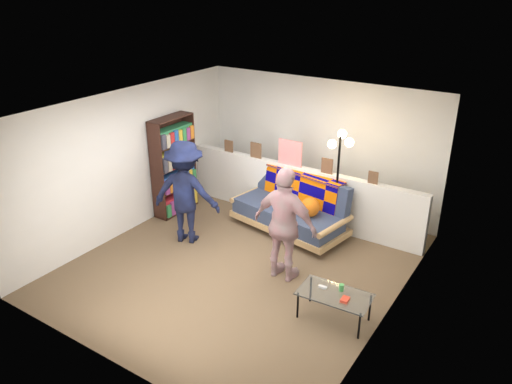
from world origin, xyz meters
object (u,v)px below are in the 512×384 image
bookshelf (174,169)px  coffee_table (335,296)px  person_left (186,192)px  floor_lamp (339,163)px  person_right (285,225)px  futon_sofa (292,209)px

bookshelf → coffee_table: 4.05m
coffee_table → person_left: person_left is taller
bookshelf → floor_lamp: floor_lamp is taller
floor_lamp → person_right: 1.65m
coffee_table → person_left: (-2.90, 0.60, 0.50)m
bookshelf → floor_lamp: bearing=14.9°
futon_sofa → bookshelf: 2.27m
person_left → bookshelf: bearing=-57.3°
coffee_table → person_left: size_ratio=0.55×
futon_sofa → floor_lamp: size_ratio=1.17×
coffee_table → person_left: bearing=168.4°
floor_lamp → person_left: size_ratio=1.06×
bookshelf → futon_sofa: bearing=12.9°
bookshelf → person_right: size_ratio=1.06×
bookshelf → person_right: bookshelf is taller
person_left → person_right: bearing=158.8°
futon_sofa → person_right: bearing=-65.3°
bookshelf → floor_lamp: size_ratio=0.99×
futon_sofa → floor_lamp: (0.67, 0.26, 0.88)m
floor_lamp → person_left: floor_lamp is taller
coffee_table → floor_lamp: size_ratio=0.52×
floor_lamp → person_right: bearing=-92.3°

